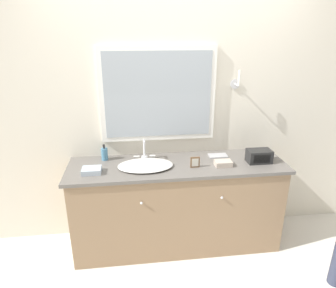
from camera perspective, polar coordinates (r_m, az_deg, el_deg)
name	(u,v)px	position (r m, az deg, el deg)	size (l,w,h in m)	color
ground_plane	(182,264)	(2.96, 2.66, -21.93)	(14.00, 14.00, 0.00)	silver
wall_back	(173,112)	(2.89, 0.88, 6.20)	(8.00, 0.18, 2.55)	silver
vanity_counter	(177,205)	(2.94, 1.74, -11.51)	(1.99, 0.57, 0.87)	#937556
sink_basin	(145,165)	(2.68, -4.32, -3.96)	(0.49, 0.37, 0.20)	white
soap_bottle	(105,154)	(2.87, -12.00, -1.83)	(0.06, 0.06, 0.16)	teal
appliance_box	(259,156)	(2.88, 16.97, -2.22)	(0.22, 0.14, 0.12)	black
picture_frame	(195,162)	(2.66, 5.17, -3.48)	(0.08, 0.01, 0.10)	brown
hand_towel_near_sink	(92,170)	(2.65, -14.34, -4.90)	(0.16, 0.13, 0.04)	#A8B7C6
hand_towel_far_corner	(223,163)	(2.74, 10.47, -3.63)	(0.15, 0.10, 0.05)	#B7A899
metal_tray	(218,156)	(2.95, 9.49, -2.19)	(0.18, 0.11, 0.01)	#ADADB2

